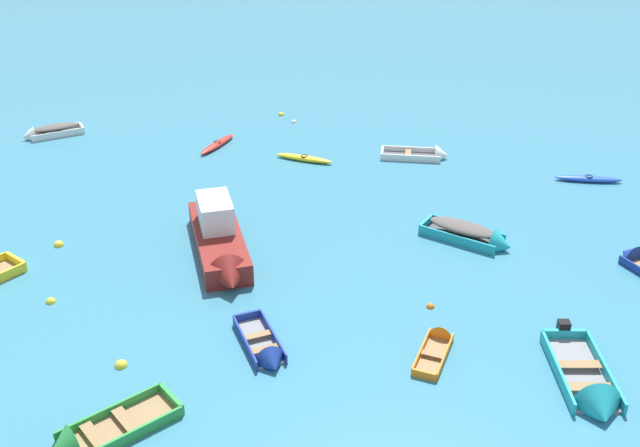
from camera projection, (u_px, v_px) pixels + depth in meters
kayak_yellow_back_row_center at (304, 158)px, 40.68m from camera, size 3.32×1.43×0.31m
rowboat_turquoise_back_row_left at (592, 394)px, 23.45m from camera, size 1.97×4.82×1.51m
rowboat_white_far_right at (429, 155)px, 40.98m from camera, size 3.79×1.48×1.19m
kayak_red_near_left at (217, 144)px, 42.52m from camera, size 1.70×3.35×0.32m
rowboat_deep_blue_far_back at (266, 353)px, 25.33m from camera, size 2.41×3.47×1.00m
motor_launch_maroon_outer_left at (220, 241)px, 31.21m from camera, size 4.02×7.29×2.47m
rowboat_green_midfield_left at (84, 442)px, 21.63m from camera, size 3.87×3.82×1.34m
rowboat_orange_near_right at (438, 342)px, 25.98m from camera, size 1.64×2.96×0.80m
kayak_blue_distant_center at (589, 179)px, 38.24m from camera, size 3.42×0.67×0.32m
rowboat_turquoise_outer_right at (476, 236)px, 32.39m from camera, size 4.21×3.08×1.22m
rowboat_white_cluster_inner at (47, 132)px, 43.84m from camera, size 3.51×2.81×1.05m
rowboat_deep_blue_back_row_right at (640, 262)px, 30.75m from camera, size 2.68×3.47×1.11m
mooring_buoy_near_foreground at (294, 122)px, 46.17m from camera, size 0.34×0.34×0.34m
mooring_buoy_central at (281, 115)px, 47.36m from camera, size 0.40×0.40×0.40m
mooring_buoy_between_boats_right at (430, 307)px, 28.12m from camera, size 0.32×0.32×0.32m
mooring_buoy_trailing at (121, 366)px, 25.01m from camera, size 0.44×0.44×0.44m
mooring_buoy_far_field at (51, 302)px, 28.41m from camera, size 0.39×0.39×0.39m
mooring_buoy_between_boats_left at (59, 245)px, 32.34m from camera, size 0.45×0.45×0.45m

